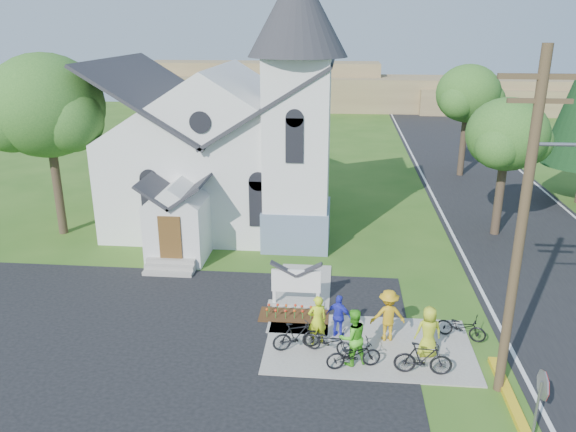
# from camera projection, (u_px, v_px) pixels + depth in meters

# --- Properties ---
(ground) EXTENTS (120.00, 120.00, 0.00)m
(ground) POSITION_uv_depth(u_px,v_px,m) (324.00, 352.00, 18.80)
(ground) COLOR #2F5919
(ground) RESTS_ON ground
(parking_lot) EXTENTS (20.00, 16.00, 0.02)m
(parking_lot) POSITION_uv_depth(u_px,v_px,m) (98.00, 376.00, 17.54)
(parking_lot) COLOR black
(parking_lot) RESTS_ON ground
(road) EXTENTS (8.00, 90.00, 0.02)m
(road) POSITION_uv_depth(u_px,v_px,m) (508.00, 216.00, 32.01)
(road) COLOR black
(road) RESTS_ON ground
(sidewalk) EXTENTS (7.00, 4.00, 0.05)m
(sidewalk) POSITION_uv_depth(u_px,v_px,m) (368.00, 346.00, 19.13)
(sidewalk) COLOR gray
(sidewalk) RESTS_ON ground
(church) EXTENTS (12.35, 12.00, 13.00)m
(church) POSITION_uv_depth(u_px,v_px,m) (229.00, 128.00, 29.31)
(church) COLOR white
(church) RESTS_ON ground
(church_sign) EXTENTS (2.20, 0.40, 1.70)m
(church_sign) POSITION_uv_depth(u_px,v_px,m) (296.00, 282.00, 21.58)
(church_sign) COLOR gray
(church_sign) RESTS_ON ground
(flower_bed) EXTENTS (2.60, 1.10, 0.07)m
(flower_bed) POSITION_uv_depth(u_px,v_px,m) (294.00, 316.00, 21.06)
(flower_bed) COLOR #38230F
(flower_bed) RESTS_ON ground
(utility_pole) EXTENTS (3.45, 0.28, 10.00)m
(utility_pole) POSITION_uv_depth(u_px,v_px,m) (525.00, 221.00, 15.14)
(utility_pole) COLOR #483724
(utility_pole) RESTS_ON ground
(stop_sign) EXTENTS (0.11, 0.76, 2.48)m
(stop_sign) POSITION_uv_depth(u_px,v_px,m) (541.00, 396.00, 13.78)
(stop_sign) COLOR gray
(stop_sign) RESTS_ON ground
(tree_lot_corner) EXTENTS (5.60, 5.60, 9.15)m
(tree_lot_corner) POSITION_uv_depth(u_px,v_px,m) (46.00, 106.00, 27.30)
(tree_lot_corner) COLOR #3B2E20
(tree_lot_corner) RESTS_ON ground
(tree_road_near) EXTENTS (4.00, 4.00, 7.05)m
(tree_road_near) POSITION_uv_depth(u_px,v_px,m) (507.00, 135.00, 27.62)
(tree_road_near) COLOR #3B2E20
(tree_road_near) RESTS_ON ground
(tree_road_mid) EXTENTS (4.40, 4.40, 7.80)m
(tree_road_mid) POSITION_uv_depth(u_px,v_px,m) (468.00, 94.00, 38.68)
(tree_road_mid) COLOR #3B2E20
(tree_road_mid) RESTS_ON ground
(distant_hills) EXTENTS (61.00, 10.00, 5.60)m
(distant_hills) POSITION_uv_depth(u_px,v_px,m) (366.00, 92.00, 70.77)
(distant_hills) COLOR olive
(distant_hills) RESTS_ON ground
(cyclist_0) EXTENTS (0.75, 0.60, 1.80)m
(cyclist_0) POSITION_uv_depth(u_px,v_px,m) (317.00, 320.00, 18.94)
(cyclist_0) COLOR #D0E91B
(cyclist_0) RESTS_ON sidewalk
(bike_0) EXTENTS (1.83, 1.14, 0.91)m
(bike_0) POSITION_uv_depth(u_px,v_px,m) (329.00, 341.00, 18.53)
(bike_0) COLOR black
(bike_0) RESTS_ON sidewalk
(cyclist_1) EXTENTS (1.15, 1.05, 1.92)m
(cyclist_1) POSITION_uv_depth(u_px,v_px,m) (353.00, 337.00, 17.81)
(cyclist_1) COLOR #4DC024
(cyclist_1) RESTS_ON sidewalk
(bike_1) EXTENTS (1.73, 0.99, 1.00)m
(bike_1) POSITION_uv_depth(u_px,v_px,m) (297.00, 336.00, 18.74)
(bike_1) COLOR black
(bike_1) RESTS_ON sidewalk
(cyclist_2) EXTENTS (1.00, 0.71, 1.57)m
(cyclist_2) POSITION_uv_depth(u_px,v_px,m) (339.00, 316.00, 19.42)
(cyclist_2) COLOR #292FCF
(cyclist_2) RESTS_ON sidewalk
(bike_2) EXTENTS (1.89, 1.08, 0.94)m
(bike_2) POSITION_uv_depth(u_px,v_px,m) (354.00, 354.00, 17.75)
(bike_2) COLOR black
(bike_2) RESTS_ON sidewalk
(cyclist_3) EXTENTS (1.29, 0.85, 1.86)m
(cyclist_3) POSITION_uv_depth(u_px,v_px,m) (388.00, 315.00, 19.20)
(cyclist_3) COLOR gold
(cyclist_3) RESTS_ON sidewalk
(bike_3) EXTENTS (1.82, 0.57, 1.09)m
(bike_3) POSITION_uv_depth(u_px,v_px,m) (423.00, 359.00, 17.40)
(bike_3) COLOR black
(bike_3) RESTS_ON sidewalk
(cyclist_4) EXTENTS (0.94, 0.69, 1.77)m
(cyclist_4) POSITION_uv_depth(u_px,v_px,m) (428.00, 332.00, 18.26)
(cyclist_4) COLOR #B3C224
(cyclist_4) RESTS_ON sidewalk
(bike_4) EXTENTS (1.79, 1.16, 0.89)m
(bike_4) POSITION_uv_depth(u_px,v_px,m) (461.00, 327.00, 19.41)
(bike_4) COLOR black
(bike_4) RESTS_ON sidewalk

